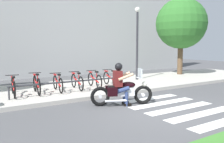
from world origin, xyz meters
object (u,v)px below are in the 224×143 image
Objects in this scene: bicycle_0 at (13,87)px; street_lamp at (137,37)px; bicycle_1 at (37,84)px; bike_rack at (73,82)px; tree_near_rack at (181,24)px; bicycle_4 at (95,80)px; bicycle_2 at (58,83)px; bicycle_5 at (111,78)px; motorcycle at (122,92)px; bicycle_3 at (77,81)px; rider at (120,81)px.

street_lamp reaches higher than bicycle_0.
street_lamp is (5.78, 1.01, 1.99)m from bicycle_1.
bike_rack is 0.96× the size of tree_near_rack.
bike_rack is at bearing -166.91° from tree_near_rack.
bicycle_4 is 3.92m from street_lamp.
bicycle_4 is (1.71, -0.00, 0.01)m from bicycle_2.
bicycle_0 is 4.28m from bicycle_5.
motorcycle reaches higher than bicycle_2.
motorcycle is 0.42× the size of bike_rack.
motorcycle is 5.66m from street_lamp.
street_lamp reaches higher than bicycle_3.
bicycle_5 is 3.26m from street_lamp.
tree_near_rack is (6.30, 1.41, 2.95)m from bicycle_5.
motorcycle is at bearing -52.79° from bicycle_1.
tree_near_rack reaches higher than bicycle_0.
bicycle_0 reaches higher than bicycle_4.
bicycle_1 reaches higher than bicycle_5.
rider is at bearing -134.69° from street_lamp.
street_lamp reaches higher than bicycle_2.
bike_rack is (-0.43, -0.55, 0.08)m from bicycle_3.
street_lamp is at bearing 19.14° from bike_rack.
bicycle_3 is 0.33× the size of bike_rack.
bicycle_2 reaches higher than bike_rack.
rider is at bearing 155.80° from motorcycle.
bicycle_5 is at bearing -167.41° from tree_near_rack.
rider reaches higher than motorcycle.
tree_near_rack is at bearing 28.95° from motorcycle.
bicycle_3 is 1.71m from bicycle_5.
bicycle_5 is 0.33× the size of bike_rack.
street_lamp is (3.73, 3.77, 1.67)m from rider.
bicycle_5 is at bearing 0.01° from bicycle_4.
bicycle_1 is at bearing 127.21° from motorcycle.
rider is 5.56m from street_lamp.
bicycle_4 is at bearing -162.61° from street_lamp.
bicycle_3 is 8.65m from tree_near_rack.
bicycle_4 is (0.44, 2.80, 0.03)m from motorcycle.
tree_near_rack reaches higher than bicycle_3.
bicycle_3 is 0.70m from bike_rack.
bike_rack is 1.19× the size of street_lamp.
bicycle_1 is at bearing -179.92° from bicycle_2.
bicycle_3 reaches higher than bicycle_5.
bicycle_5 is (1.71, -0.00, -0.00)m from bicycle_3.
bicycle_3 is 1.01× the size of bicycle_4.
bicycle_2 is (0.86, 0.00, -0.02)m from bicycle_1.
bicycle_1 is at bearing 126.59° from rider.
rider is 2.81m from bicycle_3.
tree_near_rack reaches higher than bike_rack.
bicycle_1 is 0.32× the size of tree_near_rack.
bicycle_3 is (2.57, 0.00, -0.01)m from bicycle_0.
rider is at bearing -82.97° from bicycle_3.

